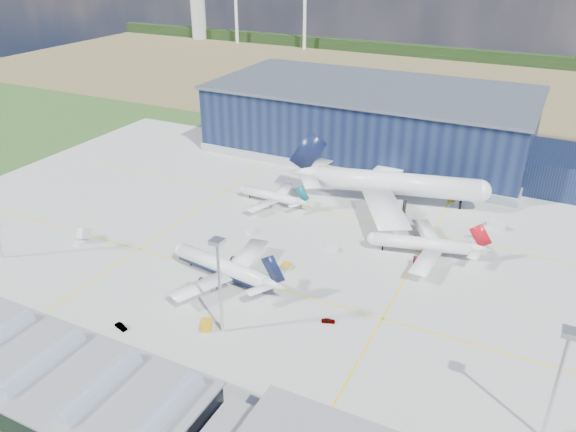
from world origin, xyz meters
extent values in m
plane|color=#2B4C1C|center=(0.00, 0.00, 0.00)|extent=(600.00, 600.00, 0.00)
cube|color=#A1A29D|center=(0.00, 10.00, 0.03)|extent=(220.00, 160.00, 0.06)
cube|color=yellow|center=(0.00, -10.00, 0.07)|extent=(180.00, 0.40, 0.02)
cube|color=yellow|center=(0.00, 35.00, 0.07)|extent=(180.00, 0.40, 0.02)
cube|color=yellow|center=(-30.00, 10.00, 0.07)|extent=(0.40, 120.00, 0.02)
cube|color=yellow|center=(40.00, 10.00, 0.07)|extent=(0.40, 120.00, 0.02)
cube|color=olive|center=(0.00, 220.00, 0.00)|extent=(600.00, 220.00, 0.01)
cube|color=black|center=(0.00, 300.00, 4.00)|extent=(600.00, 8.00, 8.00)
cylinder|color=white|center=(-120.00, 290.00, 35.00)|extent=(2.40, 2.40, 70.00)
cylinder|color=silver|center=(-220.00, 295.00, 20.00)|extent=(12.00, 12.00, 40.00)
cube|color=#101936|center=(0.00, 95.00, 12.50)|extent=(120.00, 60.00, 25.00)
cube|color=#9AA1A8|center=(0.00, 95.00, 1.60)|extent=(121.00, 61.00, 3.20)
cube|color=#4F5865|center=(0.00, 95.00, 25.50)|extent=(122.00, 62.00, 1.20)
cube|color=#101936|center=(72.00, 90.00, 6.00)|extent=(24.00, 30.00, 12.00)
cube|color=black|center=(-10.00, -60.00, 3.00)|extent=(65.00, 22.00, 6.00)
cube|color=slate|center=(-10.00, -60.00, 6.20)|extent=(66.00, 23.00, 0.50)
cylinder|color=#94A1B7|center=(-10.00, -60.00, 6.40)|extent=(4.40, 18.00, 4.40)
cylinder|color=#94A1B7|center=(4.00, -60.00, 6.40)|extent=(4.40, 18.00, 4.40)
cylinder|color=#94A1B7|center=(18.00, -60.00, 6.40)|extent=(4.40, 18.00, 4.40)
cylinder|color=silver|center=(10.00, -30.00, 11.00)|extent=(0.70, 0.70, 22.00)
cube|color=silver|center=(10.00, -30.00, 22.50)|extent=(2.60, 2.60, 1.00)
cylinder|color=silver|center=(75.00, -30.00, 11.00)|extent=(0.70, 0.70, 22.00)
cube|color=silver|center=(75.00, -30.00, 22.50)|extent=(2.60, 2.60, 1.00)
cube|color=#D09612|center=(6.17, -30.63, 0.78)|extent=(3.73, 4.38, 1.56)
cube|color=#D09612|center=(10.48, -0.59, 0.65)|extent=(2.09, 3.05, 1.29)
cube|color=silver|center=(-7.31, 12.43, 0.61)|extent=(2.31, 3.08, 1.22)
cube|color=silver|center=(56.25, 47.23, 1.12)|extent=(5.35, 4.40, 2.24)
cube|color=#D09612|center=(40.55, 62.00, 0.75)|extent=(2.37, 3.56, 1.50)
cube|color=silver|center=(17.88, 13.33, 0.66)|extent=(3.60, 3.03, 1.33)
cube|color=silver|center=(-47.06, -12.84, 1.47)|extent=(2.80, 4.88, 2.94)
imported|color=#99999E|center=(29.52, -16.77, 0.53)|extent=(3.32, 2.28, 1.05)
imported|color=#99999E|center=(-10.51, -39.24, 0.55)|extent=(3.55, 2.00, 1.11)
camera|label=1|loc=(66.95, -111.82, 77.45)|focal=35.00mm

